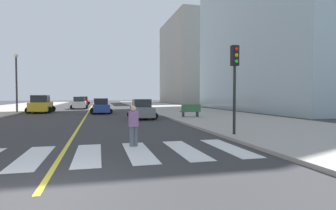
{
  "coord_description": "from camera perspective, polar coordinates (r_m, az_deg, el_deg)",
  "views": [
    {
      "loc": [
        1.29,
        -6.22,
        2.11
      ],
      "look_at": [
        8.32,
        22.18,
        1.07
      ],
      "focal_mm": 29.92,
      "sensor_mm": 36.0,
      "label": 1
    }
  ],
  "objects": [
    {
      "name": "ground_plane",
      "position": [
        6.69,
        -25.34,
        -16.52
      ],
      "size": [
        220.0,
        220.0,
        0.0
      ],
      "primitive_type": "plane",
      "color": "#333335"
    },
    {
      "name": "sidewalk_kerb_east",
      "position": [
        28.47,
        8.67,
        -2.09
      ],
      "size": [
        10.0,
        120.0,
        0.15
      ],
      "primitive_type": "cube",
      "color": "#9E9B93",
      "rests_on": "ground"
    },
    {
      "name": "crosswalk_paint",
      "position": [
        10.52,
        -20.96,
        -9.64
      ],
      "size": [
        13.5,
        4.0,
        0.01
      ],
      "color": "silver",
      "rests_on": "ground"
    },
    {
      "name": "lane_divider_paint",
      "position": [
        46.29,
        -15.49,
        -0.64
      ],
      "size": [
        0.16,
        80.0,
        0.01
      ],
      "primitive_type": "cube",
      "color": "yellow",
      "rests_on": "ground"
    },
    {
      "name": "parking_garage_concrete",
      "position": [
        77.03,
        6.86,
        8.7
      ],
      "size": [
        18.0,
        24.0,
        22.15
      ],
      "primitive_type": "cube",
      "color": "#9E9B93",
      "rests_on": "ground"
    },
    {
      "name": "car_gray_nearest",
      "position": [
        25.02,
        -5.35,
        -0.93
      ],
      "size": [
        2.48,
        3.94,
        1.75
      ],
      "rotation": [
        0.0,
        0.0,
        3.13
      ],
      "color": "slate",
      "rests_on": "ground"
    },
    {
      "name": "car_yellow_second",
      "position": [
        36.59,
        -24.48,
        0.09
      ],
      "size": [
        2.99,
        4.74,
        2.1
      ],
      "rotation": [
        0.0,
        0.0,
        0.02
      ],
      "color": "gold",
      "rests_on": "ground"
    },
    {
      "name": "car_red_third",
      "position": [
        64.41,
        -16.73,
        0.82
      ],
      "size": [
        2.52,
        4.03,
        1.8
      ],
      "rotation": [
        0.0,
        0.0,
        0.0
      ],
      "color": "red",
      "rests_on": "ground"
    },
    {
      "name": "car_white_fourth",
      "position": [
        44.73,
        -17.6,
        0.35
      ],
      "size": [
        2.67,
        4.21,
        1.86
      ],
      "rotation": [
        0.0,
        0.0,
        0.02
      ],
      "color": "silver",
      "rests_on": "ground"
    },
    {
      "name": "car_blue_fifth",
      "position": [
        32.81,
        -13.53,
        -0.29
      ],
      "size": [
        2.54,
        3.96,
        1.74
      ],
      "rotation": [
        0.0,
        0.0,
        3.19
      ],
      "color": "#2D479E",
      "rests_on": "ground"
    },
    {
      "name": "traffic_light_near_corner",
      "position": [
        14.36,
        13.44,
        6.61
      ],
      "size": [
        0.36,
        0.41,
        4.41
      ],
      "rotation": [
        0.0,
        0.0,
        3.14
      ],
      "color": "black",
      "rests_on": "sidewalk_kerb_east"
    },
    {
      "name": "park_bench",
      "position": [
        25.3,
        4.61,
        -1.19
      ],
      "size": [
        1.81,
        0.58,
        1.12
      ],
      "rotation": [
        0.0,
        0.0,
        1.58
      ],
      "color": "#33603D",
      "rests_on": "sidewalk_kerb_east"
    },
    {
      "name": "pedestrian_crossing",
      "position": [
        11.56,
        -7.03,
        -3.89
      ],
      "size": [
        0.41,
        0.41,
        1.67
      ],
      "rotation": [
        0.0,
        0.0,
        0.41
      ],
      "color": "slate",
      "rests_on": "ground"
    },
    {
      "name": "street_lamp",
      "position": [
        37.06,
        -28.5,
        5.0
      ],
      "size": [
        0.44,
        0.44,
        6.77
      ],
      "color": "#38383D",
      "rests_on": "sidewalk_kerb_west"
    }
  ]
}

